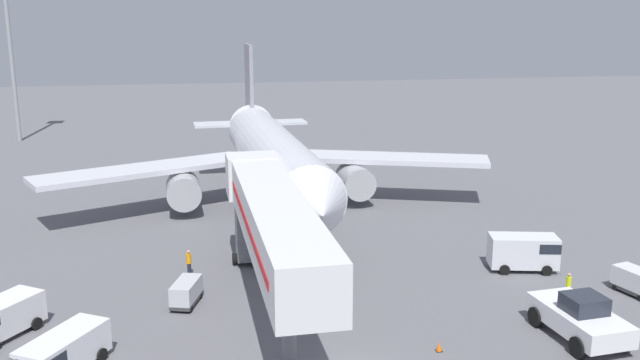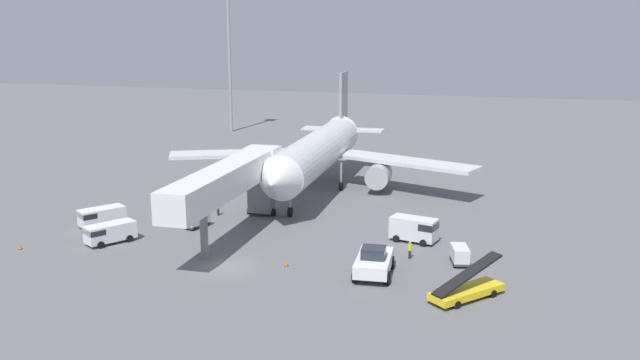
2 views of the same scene
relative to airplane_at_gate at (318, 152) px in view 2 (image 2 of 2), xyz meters
name	(u,v)px [view 2 (image 2 of 2)]	position (x,y,z in m)	size (l,w,h in m)	color
ground_plane	(226,267)	(0.09, -29.04, -4.86)	(300.00, 300.00, 0.00)	slate
airplane_at_gate	(318,152)	(0.00, 0.00, 0.00)	(40.06, 37.89, 13.77)	silver
jet_bridge	(231,181)	(-2.72, -20.88, 0.83)	(3.48, 22.88, 7.47)	silver
pushback_tug	(374,262)	(12.70, -27.35, -3.68)	(3.41, 5.91, 2.51)	white
belt_loader_truck	(467,289)	(20.52, -30.30, -4.10)	(5.61, 6.13, 3.09)	yellow
service_van_near_right	(415,228)	(14.71, -17.45, -3.53)	(4.76, 2.98, 2.35)	silver
service_van_far_left	(101,216)	(-17.18, -21.45, -3.73)	(4.17, 4.79, 1.96)	white
service_van_mid_right	(109,232)	(-13.28, -25.97, -3.76)	(4.06, 4.95, 1.91)	white
baggage_cart_outer_left	(460,254)	(19.36, -22.59, -3.99)	(1.95, 2.87, 1.57)	#38383D
baggage_cart_far_right	(197,220)	(-7.49, -19.00, -4.04)	(1.98, 2.93, 1.47)	#38383D
ground_crew_worker_foreground	(410,249)	(14.98, -22.43, -4.00)	(0.38, 0.38, 1.62)	#1E2333
ground_crew_worker_midground	(218,207)	(-7.29, -14.23, -3.93)	(0.33, 0.33, 1.74)	#1E2333
safety_cone_alpha	(286,263)	(5.01, -27.30, -4.61)	(0.33, 0.33, 0.51)	black
safety_cone_bravo	(20,247)	(-20.26, -29.84, -4.60)	(0.34, 0.34, 0.52)	black
apron_light_mast	(229,30)	(-29.58, 41.26, 14.36)	(2.40, 2.40, 28.09)	#93969B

